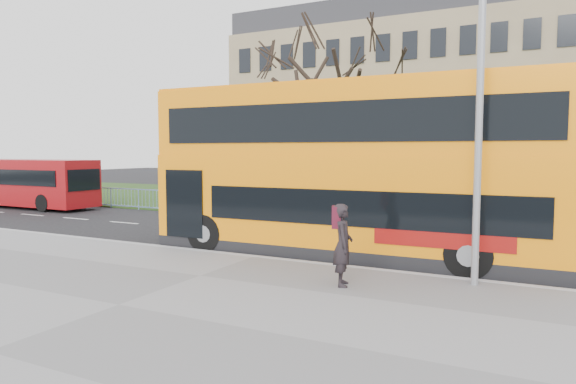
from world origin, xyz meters
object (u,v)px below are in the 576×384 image
at_px(yellow_bus, 351,166).
at_px(pedestrian, 343,245).
at_px(red_bus, 20,182).
at_px(street_lamp, 475,85).

bearing_deg(yellow_bus, pedestrian, -73.90).
relative_size(yellow_bus, pedestrian, 6.51).
relative_size(yellow_bus, red_bus, 1.19).
height_order(red_bus, pedestrian, red_bus).
relative_size(red_bus, street_lamp, 1.24).
bearing_deg(pedestrian, red_bus, 49.58).
distance_m(yellow_bus, street_lamp, 4.64).
distance_m(red_bus, pedestrian, 23.59).
height_order(red_bus, street_lamp, street_lamp).
bearing_deg(street_lamp, red_bus, 172.96).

